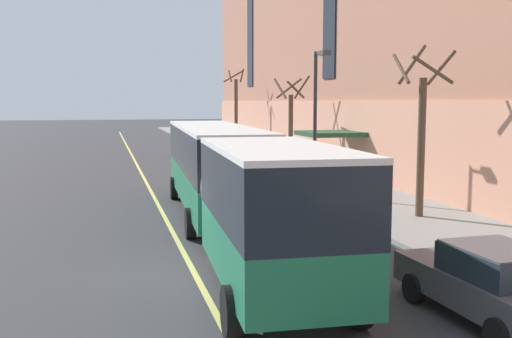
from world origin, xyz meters
The scene contains 13 objects.
ground_plane centered at (0.00, 0.00, 0.00)m, with size 260.00×260.00×0.00m, color #38383A.
sidewalk centered at (9.01, 3.00, 0.07)m, with size 5.17×160.00×0.15m, color gray.
city_bus centered at (1.72, 4.06, 2.01)m, with size 3.63×19.62×3.45m.
parked_car_darkgray_0 centered at (5.26, -4.71, 0.78)m, with size 2.08×4.55×1.56m.
parked_car_black_1 centered at (5.29, 23.34, 0.78)m, with size 2.05×4.55×1.56m.
parked_car_navy_2 centered at (5.15, 31.94, 0.78)m, with size 2.01×4.74×1.56m.
parked_car_green_4 centered at (5.25, 13.39, 0.78)m, with size 1.99×4.61×1.56m.
street_tree_mid_block centered at (9.08, 4.91, 3.35)m, with size 1.92×1.89×6.32m.
street_tree_far_uptown centered at (9.12, 20.70, 3.13)m, with size 1.99×1.95×5.78m.
street_tree_far_downtown centered at (9.10, 36.51, 3.68)m, with size 1.88×1.56×6.99m.
street_lamp centered at (7.03, 10.31, 4.11)m, with size 0.36×1.48×6.40m.
fire_hydrant centered at (6.93, 13.42, 0.49)m, with size 0.42×0.24×0.72m.
lane_centerline centered at (0.02, 3.00, 0.00)m, with size 0.16×140.00×0.01m, color #E0D66B.
Camera 1 is at (-2.13, -14.74, 4.39)m, focal length 42.00 mm.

